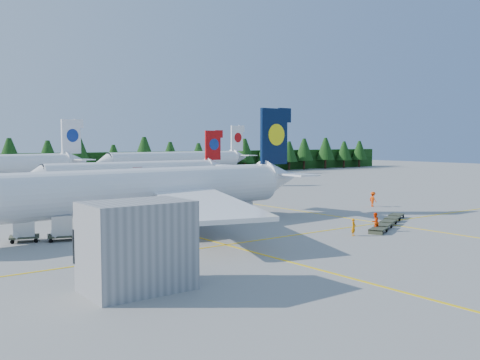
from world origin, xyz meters
TOP-DOWN VIEW (x-y plane):
  - ground at (0.00, 0.00)m, footprint 320.00×320.00m
  - taxi_stripe_a at (-14.00, 20.00)m, footprint 0.25×120.00m
  - taxi_stripe_b at (6.00, 20.00)m, footprint 0.25×120.00m
  - taxi_stripe_cross at (0.00, -6.00)m, footprint 80.00×0.25m
  - treeline_hedge at (0.00, 82.00)m, footprint 220.00×4.00m
  - terminal_building at (-26.00, -14.00)m, footprint 6.00×4.00m
  - airliner_navy at (-18.52, 5.69)m, footprint 43.18×35.48m
  - airliner_red at (0.96, 43.99)m, footprint 36.92×30.39m
  - airliner_far_right at (25.34, 71.85)m, footprint 44.19×9.31m
  - airstairs at (-6.44, 6.13)m, footprint 4.39×5.96m
  - service_truck at (-2.83, 8.27)m, footprint 5.65×3.46m
  - dolly_train at (5.57, -7.41)m, footprint 12.01×7.17m
  - uld_pair at (-25.71, 4.92)m, footprint 5.64×3.92m
  - crew_a at (-2.17, -9.51)m, footprint 0.69×0.58m
  - crew_b at (1.39, -9.07)m, footprint 0.92×0.73m
  - crew_c at (16.73, 3.66)m, footprint 0.75×0.94m

SIDE VIEW (x-z plane):
  - ground at x=0.00m, z-range 0.00..0.00m
  - taxi_stripe_a at x=-14.00m, z-range 0.00..0.01m
  - taxi_stripe_b at x=6.00m, z-range 0.00..0.01m
  - taxi_stripe_cross at x=0.00m, z-range 0.00..0.01m
  - dolly_train at x=5.57m, z-range 0.34..0.47m
  - crew_a at x=-2.17m, z-range 0.00..1.61m
  - airstairs at x=-6.44m, z-range -1.07..2.71m
  - crew_b at x=1.39m, z-range 0.00..1.82m
  - crew_c at x=16.73m, z-range 0.00..2.00m
  - uld_pair at x=-25.71m, z-range 0.32..2.19m
  - service_truck at x=-2.83m, z-range -0.01..2.56m
  - terminal_building at x=-26.00m, z-range 0.00..5.20m
  - treeline_hedge at x=0.00m, z-range 0.00..6.00m
  - airliner_red at x=0.96m, z-range -2.14..8.60m
  - airliner_navy at x=-18.52m, z-range -2.50..10.05m
  - airliner_far_right at x=25.34m, z-range -2.40..10.47m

